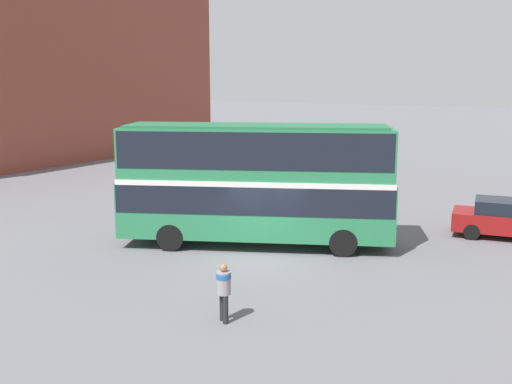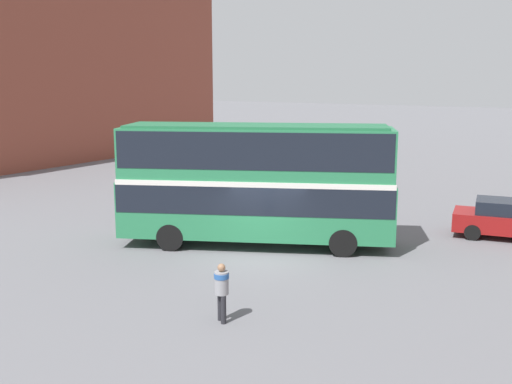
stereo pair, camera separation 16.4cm
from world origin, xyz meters
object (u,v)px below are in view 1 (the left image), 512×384
double_decker_bus (256,177)px  parked_car_kerb_far (320,182)px  pedestrian_foreground (224,287)px  parked_car_kerb_near (506,219)px

double_decker_bus → parked_car_kerb_far: bearing=76.6°
pedestrian_foreground → parked_car_kerb_near: pedestrian_foreground is taller
parked_car_kerb_far → double_decker_bus: bearing=108.3°
pedestrian_foreground → parked_car_kerb_near: size_ratio=0.36×
parked_car_kerb_far → parked_car_kerb_near: bearing=165.6°
double_decker_bus → parked_car_kerb_near: 10.37m
double_decker_bus → pedestrian_foreground: (3.17, -6.77, -1.68)m
pedestrian_foreground → parked_car_kerb_near: bearing=-166.1°
double_decker_bus → pedestrian_foreground: 7.67m
parked_car_kerb_near → parked_car_kerb_far: size_ratio=1.07×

